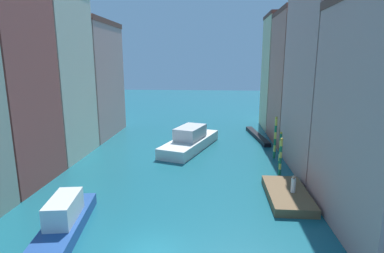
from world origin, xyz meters
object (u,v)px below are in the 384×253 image
at_px(person_on_dock, 293,184).
at_px(gondola_black, 257,136).
at_px(mooring_pole_2, 275,137).
at_px(vaporetto_white, 190,141).
at_px(mooring_pole_0, 281,156).
at_px(waterfront_dock, 287,195).
at_px(mooring_pole_1, 280,149).
at_px(motorboat_0, 65,219).

xyz_separation_m(person_on_dock, gondola_black, (-0.18, 20.46, -1.05)).
bearing_deg(mooring_pole_2, vaporetto_white, 162.44).
relative_size(person_on_dock, vaporetto_white, 0.12).
distance_m(person_on_dock, mooring_pole_0, 5.55).
bearing_deg(waterfront_dock, mooring_pole_1, 83.65).
height_order(mooring_pole_2, vaporetto_white, mooring_pole_2).
bearing_deg(mooring_pole_2, mooring_pole_0, -94.84).
distance_m(waterfront_dock, person_on_dock, 1.07).
relative_size(mooring_pole_0, gondola_black, 0.36).
relative_size(mooring_pole_2, gondola_black, 0.46).
bearing_deg(person_on_dock, gondola_black, 90.50).
xyz_separation_m(mooring_pole_2, motorboat_0, (-16.46, -16.80, -1.62)).
distance_m(person_on_dock, vaporetto_white, 16.94).
bearing_deg(gondola_black, mooring_pole_0, -89.02).
height_order(person_on_dock, mooring_pole_0, mooring_pole_0).
distance_m(mooring_pole_0, vaporetto_white, 12.81).
distance_m(vaporetto_white, gondola_black, 11.27).
bearing_deg(waterfront_dock, person_on_dock, -33.64).
bearing_deg(motorboat_0, vaporetto_white, 71.98).
xyz_separation_m(mooring_pole_0, vaporetto_white, (-9.51, 8.55, -0.88)).
distance_m(mooring_pole_1, motorboat_0, 21.35).
height_order(mooring_pole_1, vaporetto_white, mooring_pole_1).
bearing_deg(mooring_pole_0, motorboat_0, -144.51).
relative_size(mooring_pole_1, motorboat_0, 0.47).
bearing_deg(vaporetto_white, waterfront_dock, -56.73).
bearing_deg(mooring_pole_2, person_on_dock, -92.80).
bearing_deg(vaporetto_white, mooring_pole_1, -32.58).
xyz_separation_m(waterfront_dock, mooring_pole_2, (0.89, 10.68, 2.14)).
bearing_deg(mooring_pole_0, vaporetto_white, 138.05).
relative_size(waterfront_dock, motorboat_0, 0.81).
height_order(waterfront_dock, motorboat_0, motorboat_0).
bearing_deg(vaporetto_white, gondola_black, 34.66).
bearing_deg(vaporetto_white, motorboat_0, -108.02).
xyz_separation_m(mooring_pole_0, gondola_black, (-0.26, 14.94, -1.65)).
height_order(mooring_pole_2, gondola_black, mooring_pole_2).
bearing_deg(gondola_black, person_on_dock, -89.50).
height_order(vaporetto_white, motorboat_0, vaporetto_white).
height_order(waterfront_dock, mooring_pole_2, mooring_pole_2).
height_order(person_on_dock, mooring_pole_1, mooring_pole_1).
relative_size(vaporetto_white, motorboat_0, 1.51).
xyz_separation_m(gondola_black, motorboat_0, (-15.74, -26.35, 0.59)).
relative_size(mooring_pole_1, gondola_black, 0.37).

